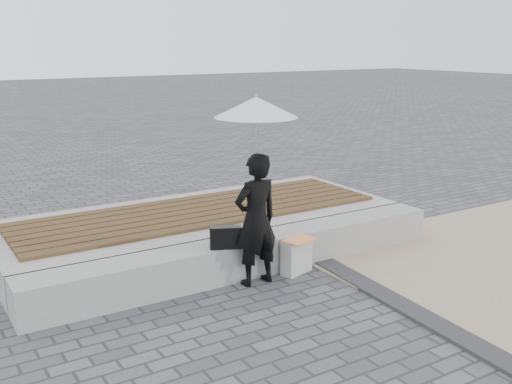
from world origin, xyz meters
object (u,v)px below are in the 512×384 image
Objects in this scene: seating_ledge at (249,255)px; parasol at (256,107)px; handbag at (226,237)px; canvas_tote at (297,256)px; woman at (256,220)px.

parasol is at bearing -107.49° from seating_ledge.
parasol reaches higher than handbag.
woman is at bearing 165.43° from canvas_tote.
woman is at bearing 93.58° from parasol.
parasol is (-0.10, -0.31, 1.67)m from seating_ledge.
woman is 1.31× the size of parasol.
parasol is at bearing -4.21° from handbag.
seating_ledge is 0.53m from canvas_tote.
canvas_tote is at bearing 14.25° from handbag.
seating_ledge is 3.56× the size of woman.
woman is 1.17m from parasol.
parasol is 3.22× the size of handbag.
parasol is 2.72× the size of canvas_tote.
seating_ledge is 15.06× the size of handbag.
handbag is (-0.28, 0.15, -0.19)m from woman.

